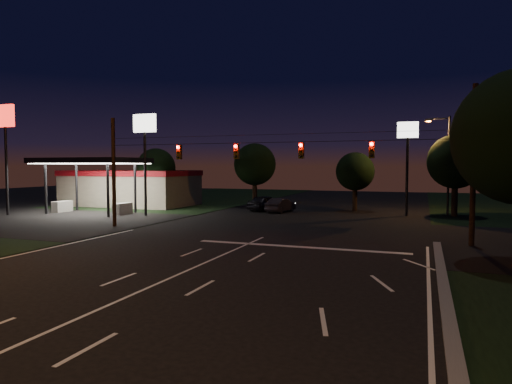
% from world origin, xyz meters
% --- Properties ---
extents(ground, '(140.00, 140.00, 0.00)m').
position_xyz_m(ground, '(0.00, 0.00, 0.00)').
color(ground, black).
rests_on(ground, ground).
extents(cross_street_left, '(20.00, 16.00, 0.02)m').
position_xyz_m(cross_street_left, '(-20.00, 16.00, 0.00)').
color(cross_street_left, black).
rests_on(cross_street_left, ground).
extents(stop_bar, '(12.00, 0.50, 0.01)m').
position_xyz_m(stop_bar, '(3.00, 11.50, 0.01)').
color(stop_bar, silver).
rests_on(stop_bar, ground).
extents(utility_pole_right, '(0.30, 0.30, 9.00)m').
position_xyz_m(utility_pole_right, '(12.00, 15.00, 0.00)').
color(utility_pole_right, black).
rests_on(utility_pole_right, ground).
extents(utility_pole_left, '(0.28, 0.28, 8.00)m').
position_xyz_m(utility_pole_left, '(-12.00, 15.00, 0.00)').
color(utility_pole_left, black).
rests_on(utility_pole_left, ground).
extents(signal_span, '(24.00, 0.40, 1.56)m').
position_xyz_m(signal_span, '(-0.00, 14.96, 5.50)').
color(signal_span, black).
rests_on(signal_span, ground).
extents(gas_station, '(14.20, 16.10, 5.25)m').
position_xyz_m(gas_station, '(-21.86, 30.39, 2.38)').
color(gas_station, gray).
rests_on(gas_station, ground).
extents(pole_sign_left_near, '(2.20, 0.30, 9.10)m').
position_xyz_m(pole_sign_left_near, '(-14.00, 22.00, 6.98)').
color(pole_sign_left_near, black).
rests_on(pole_sign_left_near, ground).
extents(pole_sign_left_far, '(2.00, 0.30, 10.00)m').
position_xyz_m(pole_sign_left_far, '(-26.00, 18.00, 7.61)').
color(pole_sign_left_far, black).
rests_on(pole_sign_left_far, ground).
extents(pole_sign_right, '(1.80, 0.30, 8.40)m').
position_xyz_m(pole_sign_right, '(8.00, 30.00, 6.24)').
color(pole_sign_right, black).
rests_on(pole_sign_right, ground).
extents(street_light_right_far, '(2.20, 0.35, 9.00)m').
position_xyz_m(street_light_right_far, '(11.24, 32.00, 5.24)').
color(street_light_right_far, black).
rests_on(street_light_right_far, ground).
extents(tree_far_a, '(4.20, 4.20, 6.42)m').
position_xyz_m(tree_far_a, '(-17.98, 30.12, 4.26)').
color(tree_far_a, black).
rests_on(tree_far_a, ground).
extents(tree_far_b, '(4.60, 4.60, 6.98)m').
position_xyz_m(tree_far_b, '(-7.98, 34.13, 4.61)').
color(tree_far_b, black).
rests_on(tree_far_b, ground).
extents(tree_far_c, '(3.80, 3.80, 5.86)m').
position_xyz_m(tree_far_c, '(3.02, 33.10, 3.90)').
color(tree_far_c, black).
rests_on(tree_far_c, ground).
extents(tree_far_d, '(4.80, 4.80, 7.30)m').
position_xyz_m(tree_far_d, '(12.02, 31.13, 4.83)').
color(tree_far_d, black).
rests_on(tree_far_d, ground).
extents(car_oncoming_a, '(2.78, 4.87, 1.56)m').
position_xyz_m(car_oncoming_a, '(-5.57, 30.47, 0.78)').
color(car_oncoming_a, black).
rests_on(car_oncoming_a, ground).
extents(car_oncoming_b, '(2.02, 4.31, 1.37)m').
position_xyz_m(car_oncoming_b, '(-3.63, 29.51, 0.68)').
color(car_oncoming_b, black).
rests_on(car_oncoming_b, ground).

